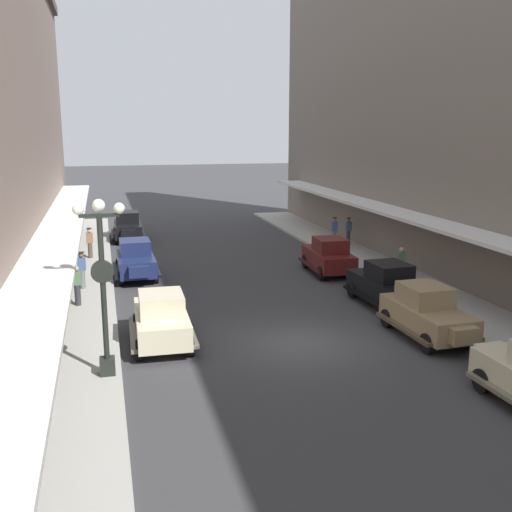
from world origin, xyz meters
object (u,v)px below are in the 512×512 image
(lamp_post_with_clock, at_px, (103,281))
(fire_hydrant, at_px, (423,292))
(parked_car_1, at_px, (136,259))
(pedestrian_0, at_px, (401,264))
(parked_car_5, at_px, (427,311))
(pedestrian_5, at_px, (82,270))
(parked_car_3, at_px, (161,317))
(parked_car_6, at_px, (329,255))
(pedestrian_4, at_px, (348,231))
(pedestrian_1, at_px, (77,285))
(parked_car_0, at_px, (128,226))
(pedestrian_3, at_px, (90,242))
(parked_car_2, at_px, (386,283))
(pedestrian_2, at_px, (334,230))

(lamp_post_with_clock, xyz_separation_m, fire_hydrant, (12.75, 4.31, -2.42))
(parked_car_1, bearing_deg, pedestrian_0, -20.62)
(parked_car_1, distance_m, parked_car_5, 14.62)
(pedestrian_5, bearing_deg, parked_car_5, -37.72)
(fire_hydrant, bearing_deg, parked_car_3, -170.73)
(parked_car_6, xyz_separation_m, pedestrian_4, (3.64, 6.04, 0.07))
(fire_hydrant, distance_m, pedestrian_1, 14.17)
(pedestrian_0, bearing_deg, parked_car_0, 128.74)
(parked_car_3, distance_m, pedestrian_3, 14.31)
(parked_car_2, bearing_deg, parked_car_6, 92.54)
(pedestrian_2, bearing_deg, parked_car_3, -129.87)
(pedestrian_4, bearing_deg, parked_car_0, 156.17)
(parked_car_2, bearing_deg, pedestrian_0, 52.42)
(parked_car_3, bearing_deg, lamp_post_with_clock, -125.94)
(parked_car_0, relative_size, parked_car_3, 1.00)
(lamp_post_with_clock, bearing_deg, pedestrian_3, 92.43)
(pedestrian_3, bearing_deg, fire_hydrant, -42.44)
(lamp_post_with_clock, bearing_deg, parked_car_1, 82.82)
(parked_car_5, height_order, pedestrian_1, parked_car_5)
(parked_car_0, relative_size, pedestrian_0, 2.61)
(parked_car_3, distance_m, fire_hydrant, 11.07)
(pedestrian_3, bearing_deg, pedestrian_2, 1.17)
(parked_car_3, bearing_deg, parked_car_0, 90.67)
(parked_car_0, bearing_deg, parked_car_1, -90.42)
(parked_car_1, bearing_deg, parked_car_5, -50.08)
(parked_car_1, height_order, pedestrian_0, parked_car_1)
(parked_car_2, xyz_separation_m, parked_car_5, (-0.36, -3.89, 0.00))
(parked_car_2, xyz_separation_m, lamp_post_with_clock, (-11.27, -4.77, 2.04))
(pedestrian_1, bearing_deg, pedestrian_0, 0.75)
(parked_car_2, bearing_deg, pedestrian_4, 74.07)
(parked_car_6, bearing_deg, pedestrian_1, -165.35)
(parked_car_5, relative_size, pedestrian_0, 2.62)
(parked_car_3, xyz_separation_m, parked_car_6, (9.18, 8.05, 0.00))
(parked_car_6, distance_m, pedestrian_1, 12.48)
(parked_car_1, relative_size, pedestrian_5, 2.56)
(lamp_post_with_clock, height_order, pedestrian_0, lamp_post_with_clock)
(parked_car_0, xyz_separation_m, pedestrian_5, (-2.55, -12.32, 0.07))
(lamp_post_with_clock, distance_m, pedestrian_3, 16.74)
(pedestrian_0, height_order, pedestrian_1, same)
(parked_car_2, height_order, pedestrian_5, parked_car_2)
(parked_car_6, xyz_separation_m, pedestrian_0, (2.44, -2.97, 0.05))
(parked_car_1, distance_m, pedestrian_1, 5.35)
(pedestrian_2, height_order, pedestrian_4, same)
(parked_car_1, bearing_deg, parked_car_2, -36.93)
(parked_car_0, bearing_deg, pedestrian_2, -24.05)
(parked_car_0, distance_m, fire_hydrant, 21.23)
(parked_car_5, distance_m, pedestrian_5, 14.99)
(pedestrian_5, bearing_deg, parked_car_6, 2.50)
(pedestrian_1, relative_size, pedestrian_3, 0.98)
(parked_car_6, distance_m, pedestrian_2, 6.94)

